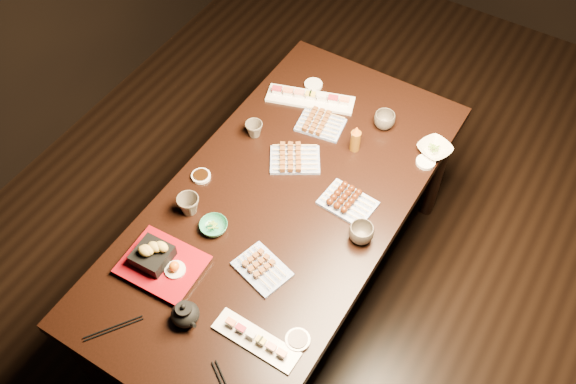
# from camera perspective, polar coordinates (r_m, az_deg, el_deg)

# --- Properties ---
(ground) EXTENTS (5.00, 5.00, 0.00)m
(ground) POSITION_cam_1_polar(r_m,az_deg,el_deg) (3.19, 5.80, -9.92)
(ground) COLOR black
(ground) RESTS_ON ground
(dining_table) EXTENTS (1.02, 1.86, 0.75)m
(dining_table) POSITION_cam_1_polar(r_m,az_deg,el_deg) (2.88, -0.52, -5.46)
(dining_table) COLOR black
(dining_table) RESTS_ON ground
(sushi_platter_near) EXTENTS (0.32, 0.10, 0.04)m
(sushi_platter_near) POSITION_cam_1_polar(r_m,az_deg,el_deg) (2.25, -2.87, -12.89)
(sushi_platter_near) COLOR white
(sushi_platter_near) RESTS_ON dining_table
(sushi_platter_far) EXTENTS (0.41, 0.23, 0.05)m
(sushi_platter_far) POSITION_cam_1_polar(r_m,az_deg,el_deg) (2.93, 2.00, 8.49)
(sushi_platter_far) COLOR white
(sushi_platter_far) RESTS_ON dining_table
(yakitori_plate_center) EXTENTS (0.26, 0.24, 0.05)m
(yakitori_plate_center) POSITION_cam_1_polar(r_m,az_deg,el_deg) (2.68, 0.63, 3.14)
(yakitori_plate_center) COLOR #828EB6
(yakitori_plate_center) RESTS_ON dining_table
(yakitori_plate_right) EXTENTS (0.23, 0.19, 0.05)m
(yakitori_plate_right) POSITION_cam_1_polar(r_m,az_deg,el_deg) (2.38, -2.33, -6.64)
(yakitori_plate_right) COLOR #828EB6
(yakitori_plate_right) RESTS_ON dining_table
(yakitori_plate_left) EXTENTS (0.22, 0.17, 0.05)m
(yakitori_plate_left) POSITION_cam_1_polar(r_m,az_deg,el_deg) (2.82, 2.93, 6.23)
(yakitori_plate_left) COLOR #828EB6
(yakitori_plate_left) RESTS_ON dining_table
(tsukune_plate) EXTENTS (0.22, 0.17, 0.05)m
(tsukune_plate) POSITION_cam_1_polar(r_m,az_deg,el_deg) (2.55, 5.37, -0.73)
(tsukune_plate) COLOR #828EB6
(tsukune_plate) RESTS_ON dining_table
(edamame_bowl_green) EXTENTS (0.12, 0.12, 0.03)m
(edamame_bowl_green) POSITION_cam_1_polar(r_m,az_deg,el_deg) (2.50, -6.62, -3.06)
(edamame_bowl_green) COLOR #2A835F
(edamame_bowl_green) RESTS_ON dining_table
(edamame_bowl_cream) EXTENTS (0.18, 0.18, 0.03)m
(edamame_bowl_cream) POSITION_cam_1_polar(r_m,az_deg,el_deg) (2.79, 12.90, 3.74)
(edamame_bowl_cream) COLOR beige
(edamame_bowl_cream) RESTS_ON dining_table
(tempura_tray) EXTENTS (0.30, 0.25, 0.11)m
(tempura_tray) POSITION_cam_1_polar(r_m,az_deg,el_deg) (2.40, -11.23, -5.90)
(tempura_tray) COLOR black
(tempura_tray) RESTS_ON dining_table
(teacup_near_left) EXTENTS (0.09, 0.09, 0.08)m
(teacup_near_left) POSITION_cam_1_polar(r_m,az_deg,el_deg) (2.54, -8.82, -1.14)
(teacup_near_left) COLOR #4E463C
(teacup_near_left) RESTS_ON dining_table
(teacup_mid_right) EXTENTS (0.12, 0.12, 0.08)m
(teacup_mid_right) POSITION_cam_1_polar(r_m,az_deg,el_deg) (2.45, 6.52, -3.66)
(teacup_mid_right) COLOR #4E463C
(teacup_mid_right) RESTS_ON dining_table
(teacup_far_left) EXTENTS (0.09, 0.09, 0.07)m
(teacup_far_left) POSITION_cam_1_polar(r_m,az_deg,el_deg) (2.78, -3.03, 5.58)
(teacup_far_left) COLOR #4E463C
(teacup_far_left) RESTS_ON dining_table
(teacup_far_right) EXTENTS (0.12, 0.12, 0.07)m
(teacup_far_right) POSITION_cam_1_polar(r_m,az_deg,el_deg) (2.84, 8.57, 6.32)
(teacup_far_right) COLOR #4E463C
(teacup_far_right) RESTS_ON dining_table
(teapot) EXTENTS (0.15, 0.15, 0.10)m
(teapot) POSITION_cam_1_polar(r_m,az_deg,el_deg) (2.28, -9.16, -10.53)
(teapot) COLOR black
(teapot) RESTS_ON dining_table
(condiment_bottle) EXTENTS (0.05, 0.05, 0.13)m
(condiment_bottle) POSITION_cam_1_polar(r_m,az_deg,el_deg) (2.71, 6.04, 4.79)
(condiment_bottle) COLOR brown
(condiment_bottle) RESTS_ON dining_table
(sauce_dish_west) EXTENTS (0.10, 0.10, 0.01)m
(sauce_dish_west) POSITION_cam_1_polar(r_m,az_deg,el_deg) (2.67, -7.74, 1.41)
(sauce_dish_west) COLOR white
(sauce_dish_west) RESTS_ON dining_table
(sauce_dish_east) EXTENTS (0.10, 0.10, 0.01)m
(sauce_dish_east) POSITION_cam_1_polar(r_m,az_deg,el_deg) (2.75, 12.13, 2.61)
(sauce_dish_east) COLOR white
(sauce_dish_east) RESTS_ON dining_table
(sauce_dish_se) EXTENTS (0.10, 0.10, 0.02)m
(sauce_dish_se) POSITION_cam_1_polar(r_m,az_deg,el_deg) (2.26, 0.87, -13.02)
(sauce_dish_se) COLOR white
(sauce_dish_se) RESTS_ON dining_table
(sauce_dish_nw) EXTENTS (0.10, 0.10, 0.01)m
(sauce_dish_nw) POSITION_cam_1_polar(r_m,az_deg,el_deg) (3.01, 2.27, 9.51)
(sauce_dish_nw) COLOR white
(sauce_dish_nw) RESTS_ON dining_table
(chopsticks_near) EXTENTS (0.14, 0.18, 0.01)m
(chopsticks_near) POSITION_cam_1_polar(r_m,az_deg,el_deg) (2.36, -15.23, -11.60)
(chopsticks_near) COLOR black
(chopsticks_near) RESTS_ON dining_table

